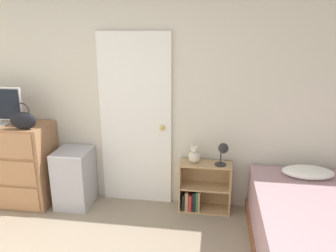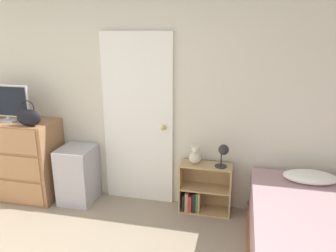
{
  "view_description": "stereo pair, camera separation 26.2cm",
  "coord_description": "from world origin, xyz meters",
  "px_view_note": "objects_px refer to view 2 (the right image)",
  "views": [
    {
      "loc": [
        0.97,
        -1.36,
        2.04
      ],
      "look_at": [
        0.48,
        1.95,
        1.03
      ],
      "focal_mm": 35.0,
      "sensor_mm": 36.0,
      "label": 1
    },
    {
      "loc": [
        1.23,
        -1.31,
        2.04
      ],
      "look_at": [
        0.48,
        1.95,
        1.03
      ],
      "focal_mm": 35.0,
      "sensor_mm": 36.0,
      "label": 2
    }
  ],
  "objects_px": {
    "handbag": "(29,117)",
    "desk_lamp": "(223,152)",
    "storage_bin": "(78,175)",
    "bed": "(319,244)",
    "tv": "(6,102)",
    "teddy_bear": "(195,156)",
    "dresser": "(16,158)",
    "bookshelf": "(201,191)"
  },
  "relations": [
    {
      "from": "handbag",
      "to": "desk_lamp",
      "type": "bearing_deg",
      "value": 6.32
    },
    {
      "from": "storage_bin",
      "to": "bed",
      "type": "height_order",
      "value": "storage_bin"
    },
    {
      "from": "tv",
      "to": "teddy_bear",
      "type": "relative_size",
      "value": 2.81
    },
    {
      "from": "desk_lamp",
      "to": "storage_bin",
      "type": "bearing_deg",
      "value": -178.2
    },
    {
      "from": "dresser",
      "to": "teddy_bear",
      "type": "xyz_separation_m",
      "value": [
        2.21,
        0.13,
        0.18
      ]
    },
    {
      "from": "dresser",
      "to": "handbag",
      "type": "distance_m",
      "value": 0.71
    },
    {
      "from": "handbag",
      "to": "bed",
      "type": "bearing_deg",
      "value": -9.41
    },
    {
      "from": "tv",
      "to": "handbag",
      "type": "distance_m",
      "value": 0.41
    },
    {
      "from": "storage_bin",
      "to": "teddy_bear",
      "type": "distance_m",
      "value": 1.44
    },
    {
      "from": "storage_bin",
      "to": "bed",
      "type": "bearing_deg",
      "value": -14.88
    },
    {
      "from": "teddy_bear",
      "to": "desk_lamp",
      "type": "relative_size",
      "value": 0.8
    },
    {
      "from": "storage_bin",
      "to": "desk_lamp",
      "type": "bearing_deg",
      "value": 1.8
    },
    {
      "from": "dresser",
      "to": "bed",
      "type": "distance_m",
      "value": 3.47
    },
    {
      "from": "bookshelf",
      "to": "bed",
      "type": "xyz_separation_m",
      "value": [
        1.1,
        -0.79,
        0.04
      ]
    },
    {
      "from": "handbag",
      "to": "bed",
      "type": "distance_m",
      "value": 3.17
    },
    {
      "from": "storage_bin",
      "to": "desk_lamp",
      "type": "distance_m",
      "value": 1.76
    },
    {
      "from": "dresser",
      "to": "bookshelf",
      "type": "xyz_separation_m",
      "value": [
        2.3,
        0.13,
        -0.25
      ]
    },
    {
      "from": "storage_bin",
      "to": "teddy_bear",
      "type": "xyz_separation_m",
      "value": [
        1.4,
        0.09,
        0.33
      ]
    },
    {
      "from": "teddy_bear",
      "to": "bed",
      "type": "distance_m",
      "value": 1.47
    },
    {
      "from": "bed",
      "to": "bookshelf",
      "type": "bearing_deg",
      "value": 144.48
    },
    {
      "from": "handbag",
      "to": "bookshelf",
      "type": "distance_m",
      "value": 2.12
    },
    {
      "from": "teddy_bear",
      "to": "desk_lamp",
      "type": "height_order",
      "value": "desk_lamp"
    },
    {
      "from": "teddy_bear",
      "to": "bookshelf",
      "type": "bearing_deg",
      "value": 5.36
    },
    {
      "from": "dresser",
      "to": "storage_bin",
      "type": "height_order",
      "value": "dresser"
    },
    {
      "from": "handbag",
      "to": "bed",
      "type": "xyz_separation_m",
      "value": [
        3.03,
        -0.5,
        -0.8
      ]
    },
    {
      "from": "dresser",
      "to": "bookshelf",
      "type": "height_order",
      "value": "dresser"
    },
    {
      "from": "storage_bin",
      "to": "desk_lamp",
      "type": "height_order",
      "value": "desk_lamp"
    },
    {
      "from": "dresser",
      "to": "storage_bin",
      "type": "xyz_separation_m",
      "value": [
        0.81,
        0.03,
        -0.15
      ]
    },
    {
      "from": "storage_bin",
      "to": "dresser",
      "type": "bearing_deg",
      "value": -177.72
    },
    {
      "from": "bookshelf",
      "to": "bed",
      "type": "bearing_deg",
      "value": -35.52
    },
    {
      "from": "tv",
      "to": "desk_lamp",
      "type": "height_order",
      "value": "tv"
    },
    {
      "from": "dresser",
      "to": "bookshelf",
      "type": "bearing_deg",
      "value": 3.32
    },
    {
      "from": "dresser",
      "to": "desk_lamp",
      "type": "xyz_separation_m",
      "value": [
        2.52,
        0.09,
        0.27
      ]
    },
    {
      "from": "tv",
      "to": "teddy_bear",
      "type": "distance_m",
      "value": 2.28
    },
    {
      "from": "teddy_bear",
      "to": "bed",
      "type": "bearing_deg",
      "value": -33.37
    },
    {
      "from": "bookshelf",
      "to": "desk_lamp",
      "type": "height_order",
      "value": "desk_lamp"
    },
    {
      "from": "teddy_bear",
      "to": "handbag",
      "type": "bearing_deg",
      "value": -171.43
    },
    {
      "from": "dresser",
      "to": "storage_bin",
      "type": "relative_size",
      "value": 1.58
    },
    {
      "from": "bookshelf",
      "to": "desk_lamp",
      "type": "distance_m",
      "value": 0.57
    },
    {
      "from": "desk_lamp",
      "to": "handbag",
      "type": "bearing_deg",
      "value": -173.68
    },
    {
      "from": "desk_lamp",
      "to": "bed",
      "type": "distance_m",
      "value": 1.24
    },
    {
      "from": "handbag",
      "to": "teddy_bear",
      "type": "xyz_separation_m",
      "value": [
        1.84,
        0.28,
        -0.41
      ]
    }
  ]
}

